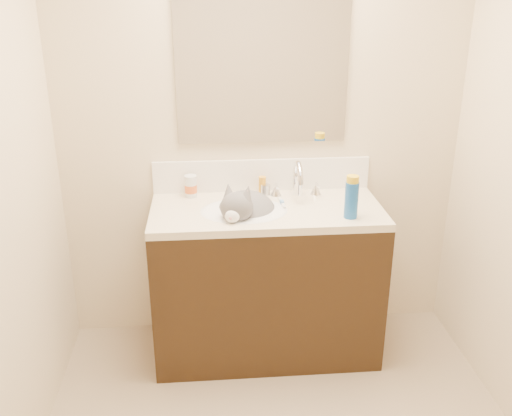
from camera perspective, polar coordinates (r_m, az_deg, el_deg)
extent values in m
cube|color=beige|center=(3.10, 0.59, 8.65)|extent=(2.20, 0.04, 2.50)
cube|color=black|center=(3.15, 1.02, -7.59)|extent=(1.20, 0.55, 0.82)
cube|color=beige|center=(2.96, 1.07, -0.32)|extent=(1.20, 0.55, 0.04)
ellipsoid|color=white|center=(2.94, -1.20, -1.52)|extent=(0.45, 0.36, 0.14)
cylinder|color=silver|center=(3.12, 4.03, 2.30)|extent=(0.04, 0.04, 0.11)
torus|color=silver|center=(3.05, 4.22, 2.90)|extent=(0.03, 0.20, 0.20)
cylinder|color=silver|center=(2.98, 4.46, 1.83)|extent=(0.03, 0.03, 0.06)
cone|color=silver|center=(3.12, 2.02, 1.82)|extent=(0.06, 0.06, 0.06)
cone|color=silver|center=(3.15, 5.99, 1.93)|extent=(0.06, 0.06, 0.06)
ellipsoid|color=#565457|center=(2.98, -0.92, -0.54)|extent=(0.42, 0.44, 0.23)
ellipsoid|color=#565457|center=(2.81, -1.94, 0.06)|extent=(0.21, 0.20, 0.16)
ellipsoid|color=#565457|center=(2.88, -1.48, -0.09)|extent=(0.15, 0.15, 0.14)
cone|color=#565457|center=(2.81, -2.75, 1.73)|extent=(0.09, 0.10, 0.10)
cone|color=#565457|center=(2.78, -0.89, 1.53)|extent=(0.10, 0.10, 0.10)
ellipsoid|color=silver|center=(2.76, -2.38, -0.82)|extent=(0.09, 0.08, 0.06)
ellipsoid|color=silver|center=(2.88, -1.66, -1.32)|extent=(0.14, 0.11, 0.14)
sphere|color=tan|center=(2.73, -2.56, -1.03)|extent=(0.02, 0.02, 0.02)
cylinder|color=#565457|center=(2.96, 1.67, -2.21)|extent=(0.07, 0.24, 0.04)
cube|color=white|center=(3.17, 0.59, 3.31)|extent=(1.20, 0.02, 0.18)
cube|color=white|center=(3.03, 0.64, 13.94)|extent=(0.90, 0.02, 0.80)
cylinder|color=silver|center=(3.10, -6.54, 2.18)|extent=(0.07, 0.07, 0.12)
cylinder|color=#D75C23|center=(3.11, -6.53, 1.95)|extent=(0.07, 0.07, 0.04)
cylinder|color=#B7B7BC|center=(3.12, 0.96, 1.84)|extent=(0.06, 0.06, 0.06)
cylinder|color=orange|center=(3.13, 0.63, 2.28)|extent=(0.04, 0.04, 0.10)
cube|color=silver|center=(3.01, 2.62, 0.52)|extent=(0.02, 0.14, 0.01)
cube|color=#669ADA|center=(3.00, 2.62, 0.59)|extent=(0.02, 0.03, 0.02)
cylinder|color=#164F9E|center=(2.84, 9.52, 0.79)|extent=(0.09, 0.09, 0.18)
cylinder|color=gold|center=(2.80, 9.65, 2.83)|extent=(0.08, 0.08, 0.04)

